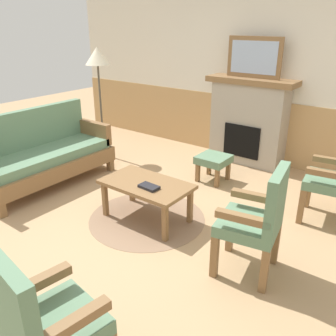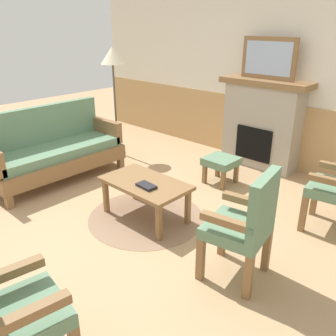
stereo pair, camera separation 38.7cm
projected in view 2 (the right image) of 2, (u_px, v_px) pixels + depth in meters
The scene contains 12 objects.
ground_plane at pixel (146, 224), 3.85m from camera, with size 14.00×14.00×0.00m, color tan.
wall_back at pixel (275, 75), 5.10m from camera, with size 7.20×0.14×2.70m.
fireplace at pixel (262, 123), 5.18m from camera, with size 1.30×0.44×1.28m.
framed_picture at pixel (269, 58), 4.83m from camera, with size 0.80×0.04×0.56m.
couch at pixel (55, 151), 4.81m from camera, with size 0.70×1.80×0.98m.
coffee_table at pixel (145, 186), 3.83m from camera, with size 0.96×0.56×0.44m.
round_rug at pixel (146, 217), 3.98m from camera, with size 1.28×1.28×0.01m, color #896B51.
book_on_table at pixel (146, 186), 3.68m from camera, with size 0.21×0.12×0.03m, color black.
footstool at pixel (221, 163), 4.72m from camera, with size 0.40×0.40×0.36m.
armchair_near_fireplace at pixel (246, 222), 2.85m from camera, with size 0.55×0.55×0.98m.
armchair_front_left at pixel (7, 309), 2.00m from camera, with size 0.55×0.55×0.98m.
floor_lamp_by_couch at pixel (113, 63), 5.35m from camera, with size 0.36×0.36×1.68m.
Camera 2 is at (2.45, -2.26, 2.04)m, focal length 38.06 mm.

